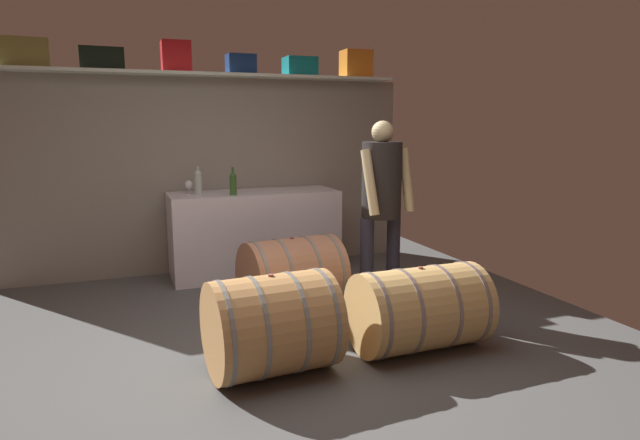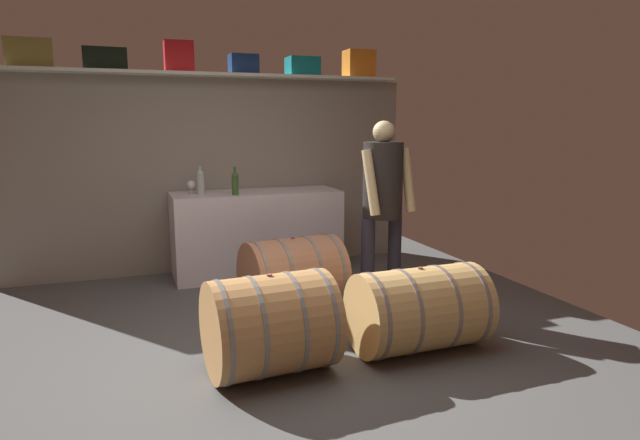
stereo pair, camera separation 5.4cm
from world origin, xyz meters
The scene contains 17 objects.
ground_plane centered at (0.00, 0.64, -0.01)m, with size 5.66×8.33×0.02m, color #525353.
back_wall_panel centered at (0.00, 2.56, 1.05)m, with size 4.46×0.10×2.10m, color gray.
high_shelf_board centered at (0.00, 2.41, 2.11)m, with size 4.10×0.40×0.03m, color silver.
toolcase_olive centered at (-1.69, 2.41, 2.27)m, with size 0.41×0.21×0.27m, color olive.
toolcase_black centered at (-1.03, 2.41, 2.24)m, with size 0.40×0.23×0.21m, color black.
toolcase_red centered at (-0.32, 2.41, 2.28)m, with size 0.28×0.27×0.30m, color red.
toolcase_navy centered at (0.35, 2.41, 2.23)m, with size 0.29×0.23×0.20m, color navy.
toolcase_teal centered at (1.01, 2.41, 2.23)m, with size 0.34×0.28×0.20m, color #107B81.
toolcase_orange centered at (1.69, 2.41, 2.28)m, with size 0.32×0.27×0.30m, color orange.
work_cabinet centered at (0.40, 2.18, 0.45)m, with size 1.78×0.64×0.90m, color white.
wine_bottle_clear centered at (-0.19, 2.17, 1.03)m, with size 0.08×0.08×0.29m.
wine_bottle_green centered at (0.13, 1.98, 1.02)m, with size 0.07×0.07×0.29m.
wine_glass centered at (-0.27, 2.24, 0.99)m, with size 0.09×0.09×0.14m.
wine_barrel_near centered at (0.39, 0.88, 0.33)m, with size 0.88×0.73×0.66m.
wine_barrel_far centered at (-0.10, -0.20, 0.33)m, with size 0.84×0.71×0.67m.
wine_barrel_flank centered at (1.01, -0.21, 0.31)m, with size 0.94×0.62×0.62m.
winemaker_pouring centered at (1.20, 0.78, 1.01)m, with size 0.51×0.43×1.65m.
Camera 1 is at (-1.01, -3.46, 1.64)m, focal length 30.64 mm.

